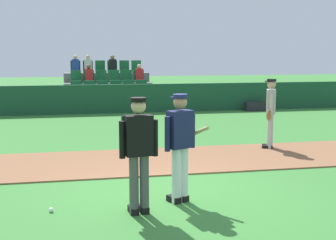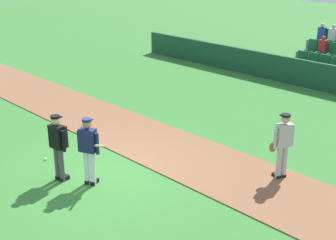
# 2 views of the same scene
# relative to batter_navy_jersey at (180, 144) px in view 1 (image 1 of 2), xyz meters

# --- Properties ---
(ground_plane) EXTENTS (80.00, 80.00, 0.00)m
(ground_plane) POSITION_rel_batter_navy_jersey_xyz_m (-0.16, 0.48, -0.97)
(ground_plane) COLOR #387A33
(infield_dirt_path) EXTENTS (28.00, 2.60, 0.03)m
(infield_dirt_path) POSITION_rel_batter_navy_jersey_xyz_m (-0.16, 2.91, -0.95)
(infield_dirt_path) COLOR brown
(infield_dirt_path) RESTS_ON ground
(dugout_fence) EXTENTS (20.00, 0.16, 1.15)m
(dugout_fence) POSITION_rel_batter_navy_jersey_xyz_m (-0.16, 11.50, -0.40)
(dugout_fence) COLOR #19472D
(dugout_fence) RESTS_ON ground
(stadium_bleachers) EXTENTS (3.90, 2.95, 2.30)m
(stadium_bleachers) POSITION_rel_batter_navy_jersey_xyz_m (-0.17, 13.39, -0.34)
(stadium_bleachers) COLOR slate
(stadium_bleachers) RESTS_ON ground
(batter_navy_jersey) EXTENTS (0.75, 0.70, 1.76)m
(batter_navy_jersey) POSITION_rel_batter_navy_jersey_xyz_m (0.00, 0.00, 0.00)
(batter_navy_jersey) COLOR white
(batter_navy_jersey) RESTS_ON ground
(umpire_home_plate) EXTENTS (0.59, 0.34, 1.76)m
(umpire_home_plate) POSITION_rel_batter_navy_jersey_xyz_m (-0.73, -0.41, 0.03)
(umpire_home_plate) COLOR #4C4C4C
(umpire_home_plate) RESTS_ON ground
(runner_grey_jersey) EXTENTS (0.42, 0.62, 1.76)m
(runner_grey_jersey) POSITION_rel_batter_navy_jersey_xyz_m (3.15, 3.67, -0.01)
(runner_grey_jersey) COLOR #B2B2B2
(runner_grey_jersey) RESTS_ON ground
(baseball) EXTENTS (0.07, 0.07, 0.07)m
(baseball) POSITION_rel_batter_navy_jersey_xyz_m (-2.03, -0.09, -0.93)
(baseball) COLOR white
(baseball) RESTS_ON ground
(equipment_bag) EXTENTS (0.90, 0.36, 0.36)m
(equipment_bag) POSITION_rel_batter_navy_jersey_xyz_m (5.78, 11.05, -0.79)
(equipment_bag) COLOR #232328
(equipment_bag) RESTS_ON ground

